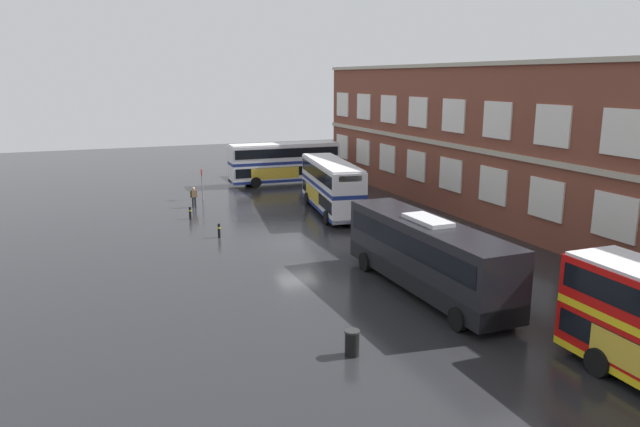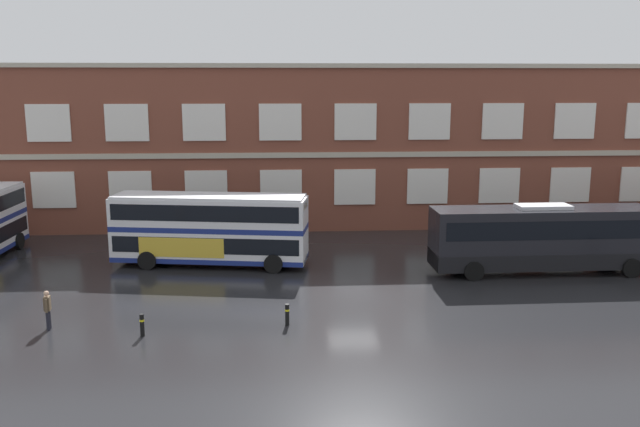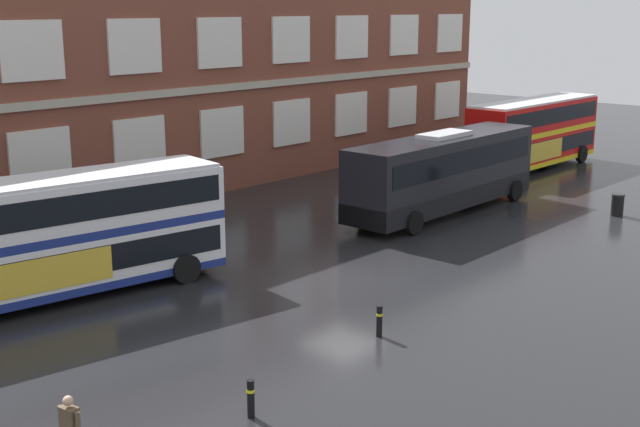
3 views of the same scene
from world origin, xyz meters
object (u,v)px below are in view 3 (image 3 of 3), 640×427
double_decker_middle (62,234)px  touring_coach (443,173)px  safety_bollard_east (379,321)px  safety_bollard_west (251,398)px  station_litter_bin (618,205)px  double_decker_far (534,132)px

double_decker_middle → touring_coach: (18.25, -2.68, -0.24)m
double_decker_middle → touring_coach: bearing=-8.4°
safety_bollard_east → touring_coach: bearing=27.5°
safety_bollard_west → station_litter_bin: bearing=4.2°
double_decker_far → safety_bollard_west: size_ratio=11.62×
double_decker_middle → safety_bollard_east: bearing=-67.0°
touring_coach → station_litter_bin: 8.17m
station_litter_bin → safety_bollard_west: bearing=-175.8°
safety_bollard_east → station_litter_bin: bearing=2.9°
touring_coach → station_litter_bin: size_ratio=11.67×
double_decker_far → touring_coach: 13.26m
touring_coach → safety_bollard_west: touring_coach is taller
station_litter_bin → safety_bollard_west: (-24.98, -1.83, -0.03)m
touring_coach → station_litter_bin: (4.96, -6.34, -1.39)m
double_decker_middle → touring_coach: size_ratio=0.94×
double_decker_far → safety_bollard_east: bearing=-160.3°
station_litter_bin → touring_coach: bearing=128.0°
safety_bollard_east → safety_bollard_west: bearing=-171.7°
double_decker_middle → safety_bollard_west: bearing=-99.3°
safety_bollard_west → safety_bollard_east: same height
double_decker_far → touring_coach: bearing=-169.6°
double_decker_middle → double_decker_far: (31.28, -0.28, 0.00)m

